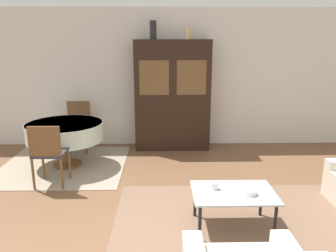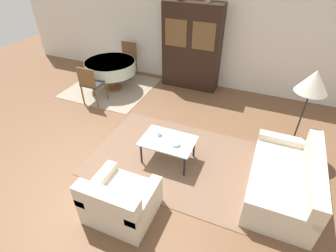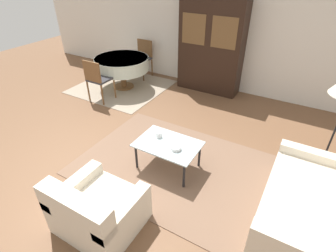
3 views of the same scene
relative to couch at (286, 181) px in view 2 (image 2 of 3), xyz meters
name	(u,v)px [view 2 (image 2 of 3)]	position (x,y,z in m)	size (l,w,h in m)	color
ground_plane	(113,160)	(-2.86, -0.39, -0.27)	(14.00, 14.00, 0.00)	brown
wall_back	(184,30)	(-2.86, 3.24, 1.08)	(10.00, 0.06, 2.70)	silver
area_rug	(175,158)	(-1.84, 0.08, -0.27)	(2.94, 2.07, 0.01)	brown
dining_rug	(111,88)	(-4.42, 2.00, -0.27)	(2.07, 1.98, 0.01)	gray
couch	(286,181)	(0.00, 0.00, 0.00)	(0.93, 1.71, 0.77)	beige
armchair	(120,202)	(-2.12, -1.31, 0.01)	(0.91, 0.81, 0.74)	beige
coffee_table	(168,142)	(-1.94, 0.02, 0.13)	(0.92, 0.63, 0.44)	black
display_cabinet	(192,47)	(-2.53, 2.96, 0.78)	(1.43, 0.47, 2.10)	black
dining_table	(111,67)	(-4.36, 2.01, 0.32)	(1.27, 1.27, 0.74)	brown
dining_chair_near	(91,82)	(-4.36, 1.16, 0.28)	(0.44, 0.44, 0.93)	brown
dining_chair_far	(127,57)	(-4.36, 2.86, 0.28)	(0.44, 0.44, 0.93)	brown
floor_lamp	(313,83)	(0.08, 1.18, 1.11)	(0.51, 0.51, 1.61)	black
cup	(159,133)	(-2.15, 0.09, 0.21)	(0.08, 0.08, 0.08)	white
bowl	(176,144)	(-1.78, -0.05, 0.20)	(0.15, 0.15, 0.05)	white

